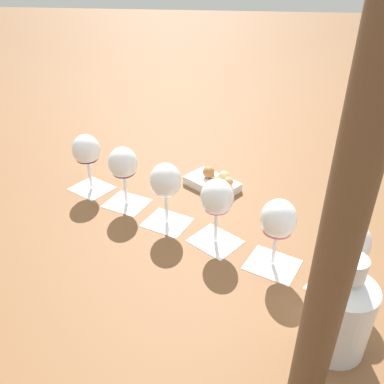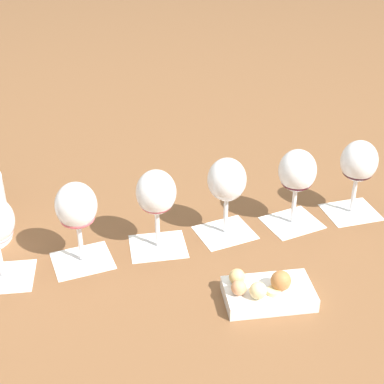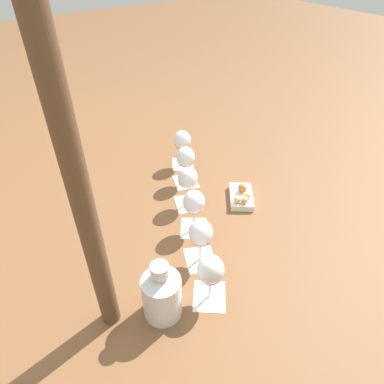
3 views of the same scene
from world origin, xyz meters
name	(u,v)px [view 1 (image 1 of 3)]	position (x,y,z in m)	size (l,w,h in m)	color
ground_plane	(192,231)	(0.00, 0.00, 0.00)	(8.00, 8.00, 0.00)	brown
tasting_card_0	(338,290)	(-0.32, 0.16, 0.00)	(0.14, 0.14, 0.00)	white
tasting_card_1	(272,264)	(-0.19, 0.10, 0.00)	(0.14, 0.13, 0.00)	white
tasting_card_2	(215,241)	(-0.06, 0.03, 0.00)	(0.14, 0.14, 0.00)	white
tasting_card_3	(167,222)	(0.07, -0.03, 0.00)	(0.14, 0.13, 0.00)	white
tasting_card_4	(127,203)	(0.19, -0.11, 0.00)	(0.13, 0.13, 0.00)	white
tasting_card_5	(92,188)	(0.32, -0.17, 0.00)	(0.14, 0.14, 0.00)	white
wine_glass_0	(349,246)	(-0.32, 0.16, 0.12)	(0.08, 0.08, 0.17)	white
wine_glass_1	(278,222)	(-0.19, 0.10, 0.12)	(0.08, 0.08, 0.17)	white
wine_glass_2	(217,201)	(-0.06, 0.03, 0.12)	(0.08, 0.08, 0.17)	white
wine_glass_3	(166,184)	(0.07, -0.03, 0.12)	(0.08, 0.08, 0.17)	white
wine_glass_4	(123,166)	(0.19, -0.11, 0.12)	(0.08, 0.08, 0.17)	white
wine_glass_5	(87,153)	(0.32, -0.17, 0.12)	(0.08, 0.08, 0.17)	white
ceramic_vase	(340,310)	(-0.29, 0.30, 0.09)	(0.11, 0.11, 0.20)	silver
snack_dish	(214,182)	(-0.04, -0.22, 0.02)	(0.18, 0.16, 0.06)	white
umbrella_pole	(360,156)	(-0.22, 0.43, 0.43)	(0.05, 0.05, 0.86)	brown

